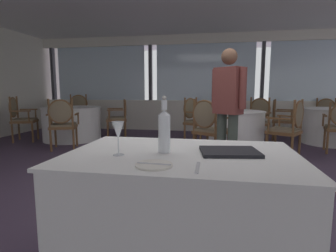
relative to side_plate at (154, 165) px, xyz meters
name	(u,v)px	position (x,y,z in m)	size (l,w,h in m)	color
ground_plane	(186,188)	(-0.01, 1.67, -0.75)	(15.21, 15.21, 0.00)	#47384C
window_wall_far	(204,93)	(-0.01, 6.06, 0.30)	(9.63, 0.14, 2.62)	silver
foreground_table	(181,211)	(0.10, 0.30, -0.38)	(1.38, 0.92, 0.75)	white
side_plate	(154,165)	(0.00, 0.00, 0.00)	(0.19, 0.19, 0.01)	silver
butter_knife	(154,164)	(0.00, 0.00, 0.01)	(0.17, 0.02, 0.00)	silver
dinner_fork	(198,168)	(0.22, 0.00, 0.00)	(0.19, 0.02, 0.00)	silver
water_bottle	(164,130)	(0.00, 0.30, 0.13)	(0.07, 0.07, 0.34)	white
wine_glass	(118,131)	(-0.25, 0.18, 0.14)	(0.07, 0.07, 0.20)	white
menu_book	(229,152)	(0.38, 0.34, 0.01)	(0.34, 0.25, 0.02)	black
background_table_0	(236,131)	(0.69, 3.76, -0.38)	(1.03, 1.03, 0.75)	white
dining_chair_0_0	(208,125)	(0.19, 2.95, -0.17)	(0.65, 0.63, 0.99)	brown
dining_chair_0_1	(290,125)	(1.50, 3.27, -0.18)	(0.63, 0.65, 0.98)	brown
dining_chair_0_2	(257,117)	(1.18, 4.57, -0.19)	(0.65, 0.63, 0.97)	brown
dining_chair_0_3	(195,117)	(-0.12, 4.25, -0.18)	(0.63, 0.65, 0.98)	brown
background_table_1	(72,123)	(-2.92, 4.24, -0.38)	(1.31, 1.31, 0.75)	white
dining_chair_1_0	(120,115)	(-1.92, 4.63, -0.21)	(0.60, 0.63, 0.91)	brown
dining_chair_1_1	(78,110)	(-3.32, 5.25, -0.16)	(0.63, 0.60, 1.02)	brown
dining_chair_1_2	(20,115)	(-3.93, 3.85, -0.17)	(0.60, 0.63, 0.99)	brown
dining_chair_1_3	(62,120)	(-2.53, 3.23, -0.19)	(0.63, 0.60, 0.97)	brown
background_table_2	(332,126)	(2.74, 4.81, -0.38)	(1.20, 1.20, 0.75)	white
dining_chair_2_2	(326,114)	(2.99, 5.81, -0.21)	(0.61, 0.56, 0.94)	brown
dining_chair_2_3	(280,116)	(1.74, 5.06, -0.21)	(0.56, 0.61, 0.92)	brown
diner_person_0	(228,104)	(0.46, 2.34, 0.19)	(0.43, 0.38, 1.66)	#424C42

